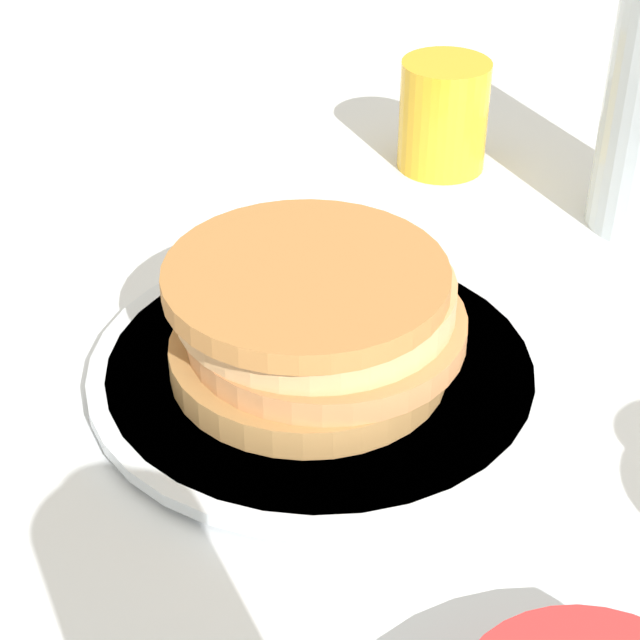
{
  "coord_description": "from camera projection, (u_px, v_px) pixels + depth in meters",
  "views": [
    {
      "loc": [
        0.12,
        -0.44,
        0.36
      ],
      "look_at": [
        0.02,
        0.01,
        0.04
      ],
      "focal_mm": 60.0,
      "sensor_mm": 36.0,
      "label": 1
    }
  ],
  "objects": [
    {
      "name": "juice_glass",
      "position": [
        443.0,
        115.0,
        0.78
      ],
      "size": [
        0.06,
        0.06,
        0.08
      ],
      "color": "yellow",
      "rests_on": "ground_plane"
    },
    {
      "name": "plate",
      "position": [
        320.0,
        369.0,
        0.58
      ],
      "size": [
        0.25,
        0.25,
        0.01
      ],
      "color": "silver",
      "rests_on": "ground_plane"
    },
    {
      "name": "pancake_stack",
      "position": [
        314.0,
        316.0,
        0.56
      ],
      "size": [
        0.16,
        0.16,
        0.06
      ],
      "color": "#B48248",
      "rests_on": "plate"
    },
    {
      "name": "ground_plane",
      "position": [
        288.0,
        389.0,
        0.58
      ],
      "size": [
        4.0,
        4.0,
        0.0
      ],
      "primitive_type": "plane",
      "color": "white"
    }
  ]
}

